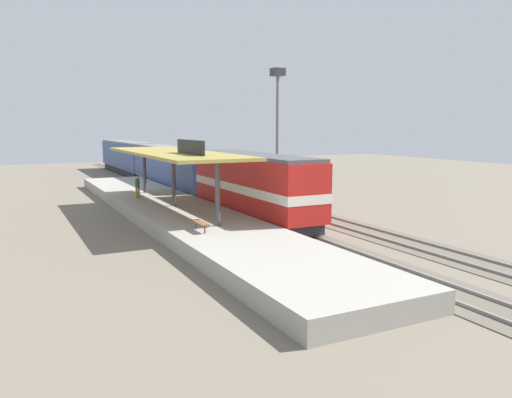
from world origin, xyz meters
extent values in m
plane|color=#706656|center=(2.00, 0.00, 0.00)|extent=(120.00, 120.00, 0.00)
cube|color=#5F5649|center=(0.00, 0.00, 0.02)|extent=(3.20, 110.00, 0.04)
cube|color=gray|center=(-0.72, 0.00, 0.08)|extent=(0.10, 110.00, 0.16)
cube|color=gray|center=(0.72, 0.00, 0.08)|extent=(0.10, 110.00, 0.16)
cube|color=#5F5649|center=(4.60, 0.00, 0.02)|extent=(3.20, 110.00, 0.04)
cube|color=gray|center=(3.88, 0.00, 0.08)|extent=(0.10, 110.00, 0.16)
cube|color=gray|center=(5.32, 0.00, 0.08)|extent=(0.10, 110.00, 0.16)
cube|color=#9E998E|center=(-4.60, 0.00, 0.45)|extent=(6.00, 44.00, 0.90)
cylinder|color=#47474C|center=(-4.60, -8.00, 2.70)|extent=(0.28, 0.28, 3.60)
cylinder|color=#47474C|center=(-4.60, 0.00, 2.70)|extent=(0.28, 0.28, 3.60)
cylinder|color=#47474C|center=(-4.60, 8.00, 2.70)|extent=(0.28, 0.28, 3.60)
cube|color=#A38E3D|center=(-4.60, 0.00, 4.60)|extent=(5.20, 18.00, 0.20)
cube|color=black|center=(-4.60, -3.60, 5.15)|extent=(0.12, 4.80, 0.90)
cylinder|color=#333338|center=(-6.00, -9.60, 1.11)|extent=(0.07, 0.07, 0.42)
cylinder|color=#333338|center=(-6.00, -8.30, 1.11)|extent=(0.07, 0.07, 0.42)
cube|color=brown|center=(-6.00, -8.95, 1.36)|extent=(0.44, 1.70, 0.08)
cube|color=#28282D|center=(0.00, -3.19, 0.51)|extent=(2.60, 13.60, 0.70)
cube|color=red|center=(0.00, -3.19, 2.61)|extent=(2.90, 14.40, 3.50)
cube|color=#4C4C51|center=(0.00, -3.19, 4.48)|extent=(2.78, 14.11, 0.24)
cube|color=silver|center=(0.00, -3.19, 2.35)|extent=(2.93, 14.43, 0.56)
cube|color=#28282D|center=(0.00, 14.81, 0.51)|extent=(2.60, 19.20, 0.70)
cube|color=#384C84|center=(0.00, 14.81, 2.51)|extent=(2.90, 20.00, 3.30)
cube|color=slate|center=(0.00, 14.81, 4.28)|extent=(2.78, 19.60, 0.24)
cube|color=#28282D|center=(0.00, 35.61, 0.51)|extent=(2.60, 19.20, 0.70)
cube|color=#384C84|center=(0.00, 35.61, 2.51)|extent=(2.90, 20.00, 3.30)
cube|color=slate|center=(0.00, 35.61, 4.28)|extent=(2.78, 19.60, 0.24)
cube|color=#28282D|center=(4.60, 6.90, 0.51)|extent=(2.50, 11.20, 0.70)
cube|color=brown|center=(4.60, 6.90, 2.16)|extent=(2.80, 12.00, 2.60)
cube|color=maroon|center=(4.60, 6.90, 3.58)|extent=(2.69, 11.76, 0.24)
cylinder|color=slate|center=(7.80, 7.35, 5.50)|extent=(0.28, 0.28, 11.00)
cube|color=#333338|center=(7.80, 7.35, 11.35)|extent=(1.10, 1.10, 0.70)
cylinder|color=olive|center=(-6.06, 4.97, 1.32)|extent=(0.16, 0.16, 0.84)
cylinder|color=olive|center=(-5.88, 4.97, 1.32)|extent=(0.16, 0.16, 0.84)
cylinder|color=#23603D|center=(-5.97, 4.97, 2.06)|extent=(0.34, 0.34, 0.64)
sphere|color=tan|center=(-5.97, 4.97, 2.50)|extent=(0.23, 0.23, 0.23)
camera|label=1|loc=(-15.15, -33.61, 6.45)|focal=35.11mm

